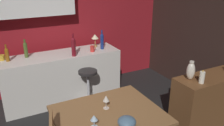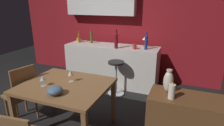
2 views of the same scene
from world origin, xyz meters
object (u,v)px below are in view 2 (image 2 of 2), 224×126
(wine_bottle_amber, at_px, (79,37))
(wine_bottle_olive, at_px, (91,37))
(wine_glass_left, at_px, (70,73))
(cup_mustard, at_px, (79,40))
(counter_lamp, at_px, (146,38))
(vase_ceramic_ivory, at_px, (168,81))
(fruit_bowl, at_px, (55,91))
(wine_bottle_cobalt, at_px, (146,42))
(cup_red, at_px, (135,47))
(pillar_candle_tall, at_px, (172,92))
(chair_near_window, at_px, (22,92))
(wine_glass_right, at_px, (43,79))
(wine_bottle_ruby, at_px, (116,40))
(bar_stool, at_px, (116,77))
(dining_table, at_px, (66,90))

(wine_bottle_amber, relative_size, wine_bottle_olive, 0.90)
(wine_glass_left, relative_size, cup_mustard, 1.35)
(counter_lamp, xyz_separation_m, vase_ceramic_ivory, (0.67, -1.84, -0.14))
(fruit_bowl, bearing_deg, wine_bottle_cobalt, 71.63)
(wine_bottle_amber, bearing_deg, cup_red, -7.01)
(fruit_bowl, height_order, counter_lamp, counter_lamp)
(counter_lamp, height_order, vase_ceramic_ivory, counter_lamp)
(fruit_bowl, height_order, cup_mustard, cup_mustard)
(wine_glass_left, height_order, counter_lamp, counter_lamp)
(wine_bottle_olive, xyz_separation_m, pillar_candle_tall, (2.01, -1.98, -0.14))
(wine_bottle_amber, bearing_deg, wine_bottle_cobalt, -3.87)
(chair_near_window, height_order, counter_lamp, counter_lamp)
(fruit_bowl, bearing_deg, pillar_candle_tall, 11.16)
(wine_bottle_amber, bearing_deg, wine_glass_left, -62.79)
(wine_bottle_cobalt, height_order, vase_ceramic_ivory, wine_bottle_cobalt)
(wine_glass_right, bearing_deg, wine_bottle_ruby, 77.57)
(bar_stool, height_order, wine_bottle_cobalt, wine_bottle_cobalt)
(wine_bottle_ruby, height_order, cup_red, wine_bottle_ruby)
(wine_bottle_cobalt, height_order, counter_lamp, wine_bottle_cobalt)
(fruit_bowl, bearing_deg, wine_glass_left, 95.59)
(dining_table, bearing_deg, bar_stool, 78.57)
(wine_glass_left, xyz_separation_m, cup_mustard, (-0.99, 1.87, 0.08))
(wine_bottle_olive, relative_size, counter_lamp, 1.27)
(wine_bottle_ruby, bearing_deg, counter_lamp, 31.56)
(bar_stool, height_order, fruit_bowl, fruit_bowl)
(wine_glass_right, bearing_deg, wine_bottle_olive, 99.36)
(dining_table, height_order, wine_glass_right, wine_glass_right)
(wine_bottle_olive, bearing_deg, counter_lamp, 1.22)
(chair_near_window, distance_m, wine_bottle_cobalt, 2.46)
(cup_red, bearing_deg, wine_bottle_olive, 168.26)
(dining_table, bearing_deg, vase_ceramic_ivory, 5.40)
(wine_bottle_olive, distance_m, counter_lamp, 1.29)
(dining_table, bearing_deg, chair_near_window, -175.12)
(counter_lamp, height_order, pillar_candle_tall, counter_lamp)
(wine_glass_right, bearing_deg, counter_lamp, 66.15)
(dining_table, height_order, fruit_bowl, fruit_bowl)
(wine_glass_left, bearing_deg, wine_bottle_amber, 117.21)
(dining_table, bearing_deg, wine_bottle_cobalt, 67.10)
(cup_mustard, relative_size, pillar_candle_tall, 0.65)
(dining_table, height_order, chair_near_window, chair_near_window)
(wine_glass_left, bearing_deg, wine_bottle_ruby, 85.25)
(counter_lamp, bearing_deg, dining_table, -109.37)
(wine_glass_right, bearing_deg, bar_stool, 70.78)
(bar_stool, xyz_separation_m, wine_glass_left, (-0.25, -1.21, 0.49))
(wine_bottle_ruby, xyz_separation_m, pillar_candle_tall, (1.27, -1.67, -0.18))
(wine_glass_right, xyz_separation_m, counter_lamp, (0.94, 2.13, 0.24))
(fruit_bowl, relative_size, wine_bottle_cobalt, 0.53)
(chair_near_window, relative_size, cup_mustard, 7.34)
(wine_glass_right, height_order, wine_bottle_amber, wine_bottle_amber)
(counter_lamp, bearing_deg, wine_bottle_cobalt, -73.90)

